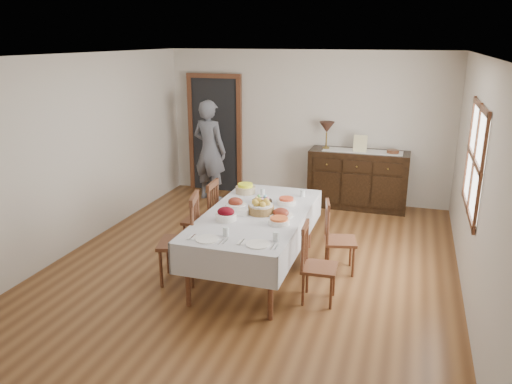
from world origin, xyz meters
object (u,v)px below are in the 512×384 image
(dining_table, at_px, (256,220))
(sideboard, at_px, (358,179))
(chair_left_far, at_px, (204,216))
(chair_right_far, at_px, (337,237))
(person, at_px, (210,147))
(chair_right_near, at_px, (315,263))
(chair_left_near, at_px, (183,238))
(table_lamp, at_px, (327,128))

(dining_table, distance_m, sideboard, 3.06)
(chair_left_far, distance_m, chair_right_far, 1.79)
(person, bearing_deg, sideboard, -158.13)
(chair_right_near, distance_m, chair_right_far, 0.80)
(chair_right_near, height_order, person, person)
(dining_table, bearing_deg, person, 122.86)
(chair_left_far, distance_m, sideboard, 3.05)
(chair_left_far, bearing_deg, chair_left_near, 4.19)
(dining_table, relative_size, chair_left_near, 2.12)
(chair_left_far, relative_size, sideboard, 0.61)
(chair_left_near, relative_size, chair_right_far, 1.19)
(chair_left_far, height_order, table_lamp, table_lamp)
(table_lamp, bearing_deg, person, -169.82)
(dining_table, xyz_separation_m, chair_left_near, (-0.75, -0.45, -0.15))
(chair_left_far, height_order, person, person)
(person, bearing_deg, chair_right_far, 153.59)
(sideboard, relative_size, table_lamp, 3.56)
(chair_right_far, bearing_deg, sideboard, -12.28)
(dining_table, bearing_deg, chair_right_far, 20.97)
(sideboard, relative_size, person, 0.86)
(chair_left_far, relative_size, person, 0.52)
(chair_right_near, xyz_separation_m, sideboard, (0.07, 3.37, 0.04))
(chair_right_near, relative_size, sideboard, 0.54)
(chair_left_near, bearing_deg, person, -177.58)
(chair_right_near, height_order, chair_right_far, chair_right_far)
(dining_table, bearing_deg, chair_left_far, 153.78)
(chair_left_far, bearing_deg, chair_right_near, 59.52)
(chair_right_far, height_order, table_lamp, table_lamp)
(chair_left_near, bearing_deg, chair_right_near, 75.72)
(dining_table, distance_m, chair_right_near, 0.96)
(chair_left_near, relative_size, table_lamp, 2.35)
(chair_right_far, xyz_separation_m, person, (-2.60, 2.23, 0.49))
(sideboard, bearing_deg, chair_left_far, -124.99)
(dining_table, height_order, chair_right_near, chair_right_near)
(chair_left_near, bearing_deg, chair_right_far, 101.08)
(dining_table, bearing_deg, table_lamp, 83.74)
(chair_left_far, xyz_separation_m, person, (-0.81, 2.16, 0.45))
(person, xyz_separation_m, table_lamp, (1.99, 0.36, 0.39))
(chair_left_near, bearing_deg, dining_table, 106.18)
(table_lamp, bearing_deg, chair_left_near, -107.54)
(chair_right_far, xyz_separation_m, sideboard, (-0.04, 2.57, 0.03))
(chair_left_near, height_order, person, person)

